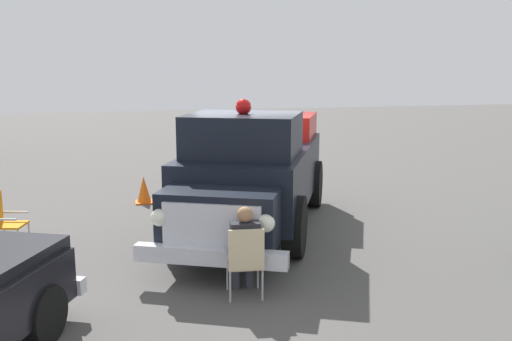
{
  "coord_description": "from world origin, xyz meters",
  "views": [
    {
      "loc": [
        -10.78,
        2.53,
        3.15
      ],
      "look_at": [
        -0.17,
        0.03,
        1.11
      ],
      "focal_mm": 39.28,
      "sensor_mm": 36.0,
      "label": 1
    }
  ],
  "objects_px": {
    "lawn_chair_spare": "(3,217)",
    "spectator_standing": "(198,145)",
    "lawn_chair_near_truck": "(245,258)",
    "spectator_seated": "(244,247)",
    "vintage_fire_truck": "(254,168)",
    "traffic_cone": "(144,190)"
  },
  "relations": [
    {
      "from": "spectator_seated",
      "to": "lawn_chair_spare",
      "type": "bearing_deg",
      "value": 52.17
    },
    {
      "from": "lawn_chair_near_truck",
      "to": "spectator_standing",
      "type": "xyz_separation_m",
      "value": [
        8.35,
        -0.43,
        0.37
      ]
    },
    {
      "from": "spectator_seated",
      "to": "spectator_standing",
      "type": "xyz_separation_m",
      "value": [
        8.22,
        -0.42,
        0.27
      ]
    },
    {
      "from": "vintage_fire_truck",
      "to": "lawn_chair_spare",
      "type": "xyz_separation_m",
      "value": [
        -0.34,
        4.51,
        -0.61
      ]
    },
    {
      "from": "vintage_fire_truck",
      "to": "lawn_chair_spare",
      "type": "height_order",
      "value": "vintage_fire_truck"
    },
    {
      "from": "spectator_seated",
      "to": "traffic_cone",
      "type": "distance_m",
      "value": 5.88
    },
    {
      "from": "spectator_seated",
      "to": "lawn_chair_near_truck",
      "type": "bearing_deg",
      "value": 174.4
    },
    {
      "from": "lawn_chair_near_truck",
      "to": "traffic_cone",
      "type": "xyz_separation_m",
      "value": [
        5.88,
        1.15,
        -0.28
      ]
    },
    {
      "from": "vintage_fire_truck",
      "to": "spectator_standing",
      "type": "height_order",
      "value": "vintage_fire_truck"
    },
    {
      "from": "lawn_chair_near_truck",
      "to": "traffic_cone",
      "type": "height_order",
      "value": "lawn_chair_near_truck"
    },
    {
      "from": "lawn_chair_near_truck",
      "to": "lawn_chair_spare",
      "type": "distance_m",
      "value": 4.69
    },
    {
      "from": "spectator_standing",
      "to": "spectator_seated",
      "type": "bearing_deg",
      "value": 177.07
    },
    {
      "from": "lawn_chair_spare",
      "to": "spectator_standing",
      "type": "xyz_separation_m",
      "value": [
        5.38,
        -4.07,
        0.37
      ]
    },
    {
      "from": "lawn_chair_near_truck",
      "to": "spectator_standing",
      "type": "height_order",
      "value": "spectator_standing"
    },
    {
      "from": "lawn_chair_near_truck",
      "to": "spectator_standing",
      "type": "bearing_deg",
      "value": -2.97
    },
    {
      "from": "spectator_seated",
      "to": "traffic_cone",
      "type": "relative_size",
      "value": 2.03
    },
    {
      "from": "lawn_chair_near_truck",
      "to": "spectator_seated",
      "type": "bearing_deg",
      "value": -5.6
    },
    {
      "from": "lawn_chair_spare",
      "to": "spectator_standing",
      "type": "distance_m",
      "value": 6.76
    },
    {
      "from": "vintage_fire_truck",
      "to": "spectator_seated",
      "type": "bearing_deg",
      "value": 164.73
    },
    {
      "from": "vintage_fire_truck",
      "to": "lawn_chair_near_truck",
      "type": "relative_size",
      "value": 6.19
    },
    {
      "from": "lawn_chair_spare",
      "to": "spectator_standing",
      "type": "bearing_deg",
      "value": -37.07
    },
    {
      "from": "lawn_chair_spare",
      "to": "spectator_standing",
      "type": "height_order",
      "value": "spectator_standing"
    }
  ]
}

